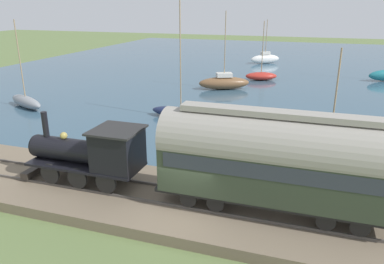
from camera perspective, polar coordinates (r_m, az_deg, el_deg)
The scene contains 14 objects.
ground_plane at distance 16.76m, azimuth -1.21°, elevation -13.67°, with size 200.00×200.00×0.00m, color #607542.
harbor_water at distance 58.57m, azimuth 13.65°, elevation 9.60°, with size 80.00×80.00×0.01m.
rail_embankment at distance 17.55m, azimuth 0.06°, elevation -11.06°, with size 5.90×56.00×0.62m.
steam_locomotive at distance 18.68m, azimuth -14.65°, elevation -2.88°, with size 2.22×6.25×3.40m.
passenger_coach at distance 15.67m, azimuth 12.42°, elevation -3.98°, with size 2.43×9.86×4.45m.
sailboat_brown at distance 41.92m, azimuth 4.90°, elevation 7.54°, with size 3.94×5.84×8.32m.
sailboat_navy at distance 30.98m, azimuth -1.70°, elevation 3.03°, with size 2.08×5.54×9.29m.
sailboat_white at distance 61.28m, azimuth 11.08°, elevation 10.92°, with size 3.69×4.62×6.71m.
sailboat_red at distance 47.72m, azimuth 10.49°, elevation 8.42°, with size 2.95×4.23×7.08m.
sailboat_blue at distance 23.78m, azimuth 20.06°, elevation -3.19°, with size 3.36×4.15×6.77m.
sailboat_gray at distance 37.48m, azimuth -23.98°, elevation 4.29°, with size 3.19×5.18×7.76m.
rowboat_far_out at distance 25.86m, azimuth -14.06°, elevation -1.57°, with size 2.19×2.64×0.40m.
rowboat_near_shore at distance 27.37m, azimuth 23.24°, elevation -1.35°, with size 1.43×2.36×0.48m.
rowboat_mid_harbor at distance 23.34m, azimuth -9.50°, elevation -3.46°, with size 2.07×1.72×0.44m.
Camera 1 is at (-13.28, -4.76, 9.05)m, focal length 35.00 mm.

